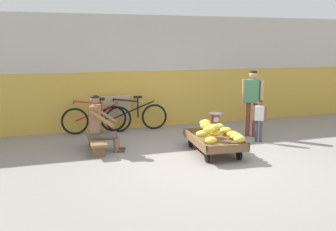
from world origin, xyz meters
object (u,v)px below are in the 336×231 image
Objects in this scene: bicycle_far_left at (134,116)px; customer_adult at (252,96)px; vendor_seated at (100,124)px; bicycle_near_left at (97,119)px; low_bench at (96,141)px; sign_board at (116,113)px; weighing_scale at (215,119)px; customer_child at (259,116)px; banana_cart at (214,141)px; plastic_crate at (215,132)px.

customer_adult is at bearing -29.66° from bicycle_far_left.
bicycle_far_left is (1.01, 1.54, -0.21)m from vendor_seated.
customer_adult is (3.38, -1.36, 0.60)m from bicycle_near_left.
bicycle_far_left is at bearing 54.09° from low_bench.
bicycle_near_left is (0.10, 1.50, -0.21)m from vendor_seated.
bicycle_far_left is at bearing -25.78° from sign_board.
customer_child reaches higher than weighing_scale.
low_bench is at bearing -125.91° from bicycle_far_left.
banana_cart is at bearing -48.94° from bicycle_near_left.
bicycle_near_left is at bearing 150.61° from customer_child.
bicycle_far_left is at bearing 114.95° from banana_cart.
weighing_scale is at bearing -27.60° from bicycle_near_left.
bicycle_far_left is at bearing 150.34° from customer_adult.
plastic_crate is 0.39× the size of customer_child.
vendor_seated is at bearing -177.73° from customer_adult.
plastic_crate is 0.30m from weighing_scale.
bicycle_near_left is at bearing 86.25° from vendor_seated.
customer_child reaches higher than bicycle_near_left.
vendor_seated is 0.69× the size of bicycle_far_left.
vendor_seated is at bearing -93.75° from bicycle_near_left.
bicycle_near_left and bicycle_far_left have the same top height.
sign_board is at bearing 120.43° from banana_cart.
bicycle_near_left reaches higher than plastic_crate.
banana_cart is 1.70× the size of sign_board.
customer_adult is (2.46, -1.40, 0.60)m from bicycle_far_left.
customer_adult is (3.48, 0.14, 0.38)m from vendor_seated.
low_bench is 1.88m from bicycle_far_left.
banana_cart is 1.40m from customer_child.
weighing_scale is 0.18× the size of bicycle_far_left.
sign_board is (-1.98, 1.54, -0.02)m from weighing_scale.
customer_adult is at bearing 2.27° from vendor_seated.
customer_child is (2.77, -2.08, 0.14)m from sign_board.
customer_adult reaches higher than vendor_seated.
banana_cart reaches higher than plastic_crate.
banana_cart is 1.12m from plastic_crate.
vendor_seated is 3.17× the size of plastic_crate.
bicycle_far_left is at bearing 139.63° from plastic_crate.
bicycle_near_left reaches higher than banana_cart.
customer_adult reaches higher than bicycle_near_left.
bicycle_near_left is (-2.00, 2.30, 0.11)m from banana_cart.
plastic_crate is 1.19m from customer_adult.
weighing_scale is 0.32× the size of customer_child.
banana_cart is 4.96× the size of weighing_scale.
customer_child is (3.47, -0.37, 0.38)m from low_bench.
customer_adult reaches higher than plastic_crate.
bicycle_near_left is (-2.50, 1.30, -0.10)m from weighing_scale.
customer_child reaches higher than low_bench.
customer_adult reaches higher than bicycle_far_left.
plastic_crate is (2.68, 0.17, -0.05)m from low_bench.
banana_cart is 0.90× the size of bicycle_far_left.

